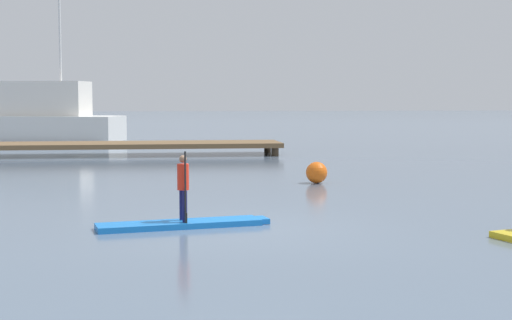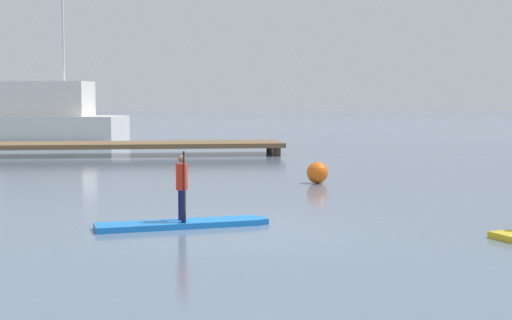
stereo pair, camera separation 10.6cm
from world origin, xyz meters
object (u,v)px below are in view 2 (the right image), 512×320
(mooring_buoy_far, at_px, (317,173))
(paddler_child_solo, at_px, (182,184))
(paddleboard_near, at_px, (182,224))
(fishing_boat_white_large, at_px, (36,119))

(mooring_buoy_far, bearing_deg, paddler_child_solo, -120.35)
(paddleboard_near, bearing_deg, paddler_child_solo, -99.34)
(fishing_boat_white_large, bearing_deg, paddleboard_near, -75.85)
(paddler_child_solo, height_order, mooring_buoy_far, paddler_child_solo)
(paddleboard_near, distance_m, fishing_boat_white_large, 28.41)
(fishing_boat_white_large, height_order, mooring_buoy_far, fishing_boat_white_large)
(fishing_boat_white_large, distance_m, mooring_buoy_far, 23.82)
(paddler_child_solo, bearing_deg, mooring_buoy_far, 59.65)
(fishing_boat_white_large, relative_size, mooring_buoy_far, 18.30)
(fishing_boat_white_large, bearing_deg, mooring_buoy_far, -63.63)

